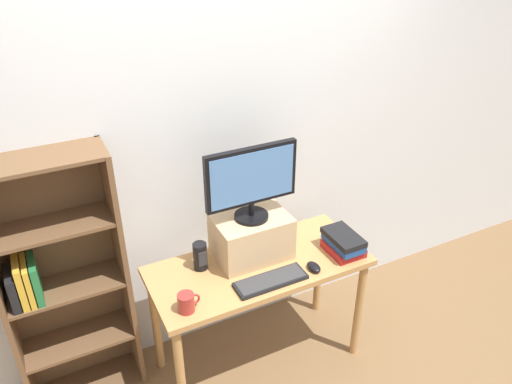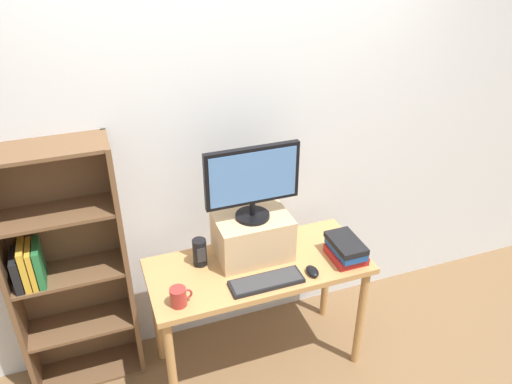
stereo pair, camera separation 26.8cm
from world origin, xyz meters
TOP-DOWN VIEW (x-y plane):
  - ground_plane at (0.00, 0.00)m, footprint 12.00×12.00m
  - back_wall at (0.00, 0.45)m, footprint 7.00×0.08m
  - desk at (0.00, 0.00)m, footprint 1.28×0.56m
  - bookshelf_unit at (-1.05, 0.30)m, footprint 0.65×0.28m
  - riser_box at (-0.00, 0.10)m, footprint 0.43×0.30m
  - computer_monitor at (-0.00, 0.10)m, footprint 0.54×0.19m
  - keyboard at (-0.02, -0.18)m, footprint 0.41×0.14m
  - computer_mouse at (0.25, -0.19)m, footprint 0.06×0.10m
  - book_stack at (0.50, -0.12)m, footprint 0.19×0.26m
  - coffee_mug at (-0.50, -0.18)m, footprint 0.12×0.09m
  - desk_speaker at (-0.31, 0.11)m, footprint 0.08×0.08m

SIDE VIEW (x-z plane):
  - ground_plane at x=0.00m, z-range 0.00..0.00m
  - desk at x=0.00m, z-range 0.28..1.06m
  - keyboard at x=-0.02m, z-range 0.78..0.80m
  - bookshelf_unit at x=-1.05m, z-range 0.02..1.58m
  - computer_mouse at x=0.25m, z-range 0.78..0.81m
  - coffee_mug at x=-0.50m, z-range 0.78..0.88m
  - book_stack at x=0.50m, z-range 0.78..0.90m
  - desk_speaker at x=-0.31m, z-range 0.78..0.94m
  - riser_box at x=0.00m, z-range 0.78..1.04m
  - computer_monitor at x=0.00m, z-range 1.06..1.50m
  - back_wall at x=0.00m, z-range 0.00..2.60m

